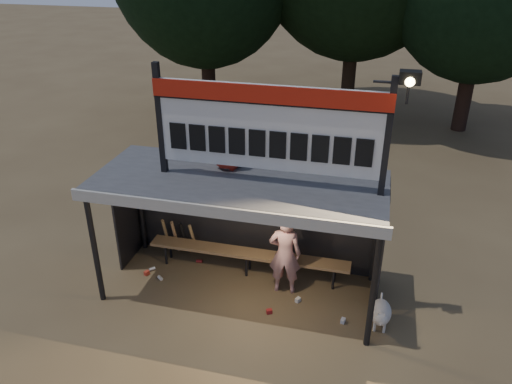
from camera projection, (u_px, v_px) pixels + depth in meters
ground at (241, 289)px, 9.51m from camera, size 80.00×80.00×0.00m
player at (285, 254)px, 9.11m from camera, size 0.63×0.44×1.63m
child_a at (228, 141)px, 8.66m from camera, size 0.63×0.62×1.02m
child_b at (227, 140)px, 8.62m from camera, size 0.59×0.46×1.07m
dugout_shelter at (243, 197)px, 8.89m from camera, size 5.10×2.08×2.32m
scoreboard_assembly at (272, 126)px, 7.88m from camera, size 4.10×0.27×1.99m
bench at (248, 254)px, 9.79m from camera, size 4.00×0.35×0.48m
dog at (381, 313)px, 8.47m from camera, size 0.36×0.81×0.49m
bats at (180, 237)px, 10.36m from camera, size 0.68×0.35×0.84m
litter at (222, 287)px, 9.50m from camera, size 4.01×1.27×0.08m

